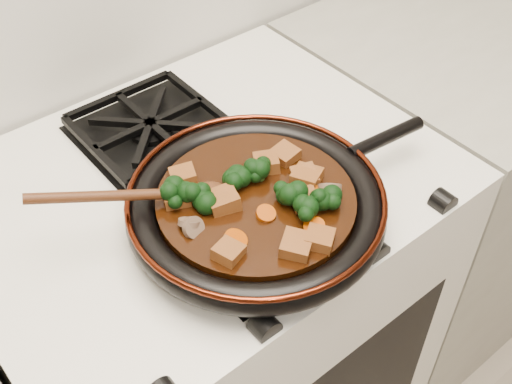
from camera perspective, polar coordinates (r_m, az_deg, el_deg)
stove at (r=1.36m, az=-3.83°, el=-12.70°), size 0.76×0.60×0.90m
burner_grate_front at (r=0.93m, az=-0.01°, el=-2.71°), size 0.23×0.23×0.03m
burner_grate_back at (r=1.10m, az=-9.32°, el=5.63°), size 0.23×0.23×0.03m
skillet at (r=0.91m, az=0.10°, el=-1.13°), size 0.49×0.37×0.05m
braising_sauce at (r=0.90m, az=0.00°, el=-0.95°), size 0.28×0.28×0.02m
tofu_cube_0 at (r=0.88m, az=-2.94°, el=-0.77°), size 0.05×0.05×0.03m
tofu_cube_1 at (r=0.83m, az=3.59°, el=-4.78°), size 0.06×0.06×0.02m
tofu_cube_2 at (r=0.89m, az=4.32°, el=-0.72°), size 0.05×0.05×0.03m
tofu_cube_3 at (r=0.92m, az=-6.47°, el=1.35°), size 0.05×0.05×0.03m
tofu_cube_4 at (r=0.94m, az=0.94°, el=2.59°), size 0.05×0.05×0.03m
tofu_cube_5 at (r=0.92m, az=4.51°, el=1.26°), size 0.06×0.05×0.03m
tofu_cube_6 at (r=0.92m, az=4.36°, el=1.30°), size 0.05×0.05×0.03m
tofu_cube_7 at (r=0.95m, az=2.59°, el=3.33°), size 0.04×0.04×0.02m
tofu_cube_8 at (r=0.82m, az=-2.47°, el=-5.38°), size 0.04×0.04×0.02m
tofu_cube_9 at (r=0.89m, az=-7.09°, el=-0.42°), size 0.05×0.05×0.02m
tofu_cube_10 at (r=0.84m, az=5.67°, el=-4.20°), size 0.05×0.05×0.02m
broccoli_floret_0 at (r=0.91m, az=0.40°, el=1.69°), size 0.08×0.08×0.07m
broccoli_floret_1 at (r=0.88m, az=6.13°, el=-0.80°), size 0.09×0.08×0.07m
broccoli_floret_2 at (r=0.88m, az=-4.88°, el=-0.78°), size 0.07×0.08×0.06m
broccoli_floret_3 at (r=0.89m, az=-7.07°, el=-0.18°), size 0.09×0.08×0.07m
broccoli_floret_4 at (r=0.88m, az=2.64°, el=-0.24°), size 0.08×0.08×0.06m
broccoli_floret_5 at (r=0.91m, az=-1.84°, el=1.09°), size 0.07×0.07×0.05m
broccoli_floret_6 at (r=0.87m, az=4.67°, el=-1.65°), size 0.09×0.08×0.07m
carrot_coin_0 at (r=0.84m, az=-1.84°, el=-4.25°), size 0.03×0.03×0.02m
carrot_coin_1 at (r=0.86m, az=5.20°, el=-3.06°), size 0.03×0.03×0.01m
carrot_coin_2 at (r=0.87m, az=0.88°, el=-1.94°), size 0.03×0.03×0.02m
carrot_coin_3 at (r=0.90m, az=5.63°, el=-0.29°), size 0.03×0.03×0.02m
mushroom_slice_0 at (r=0.85m, az=-5.58°, el=-3.18°), size 0.04×0.03×0.03m
mushroom_slice_1 at (r=0.86m, az=-5.96°, el=-2.72°), size 0.04×0.04×0.02m
mushroom_slice_2 at (r=0.91m, az=6.54°, el=0.40°), size 0.04×0.04×0.03m
wooden_spoon at (r=0.88m, az=-8.75°, el=-0.19°), size 0.15×0.08×0.24m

